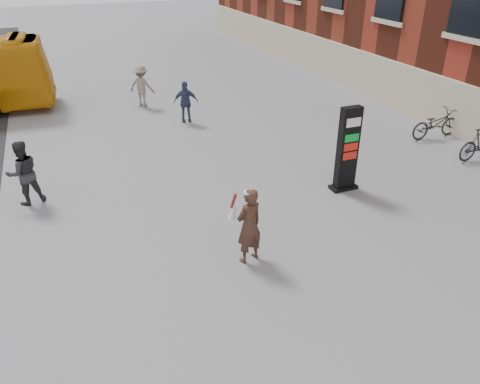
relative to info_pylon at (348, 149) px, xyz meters
name	(u,v)px	position (x,y,z in m)	size (l,w,h in m)	color
ground	(240,247)	(-3.64, -1.55, -1.14)	(100.00, 100.00, 0.00)	#9E9EA3
info_pylon	(348,149)	(0.00, 0.00, 0.00)	(0.73, 0.37, 2.29)	black
woman	(249,225)	(-3.64, -2.02, -0.29)	(0.74, 0.71, 1.67)	#42281B
pedestrian_a	(23,173)	(-7.89, 2.33, -0.31)	(0.81, 0.63, 1.67)	#2E2C32
pedestrian_b	(142,86)	(-3.54, 9.33, -0.32)	(1.06, 0.61, 1.64)	gray
pedestrian_c	(186,102)	(-2.44, 6.74, -0.38)	(0.90, 0.37, 1.53)	#36405F
bike_6	(435,124)	(4.96, 2.10, -0.65)	(0.65, 1.88, 0.99)	#252529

